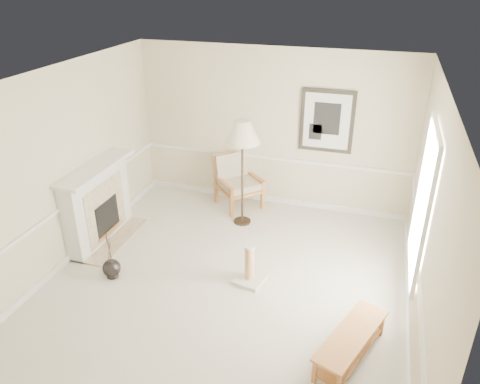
# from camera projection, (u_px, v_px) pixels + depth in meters

# --- Properties ---
(ground) EXTENTS (5.50, 5.50, 0.00)m
(ground) POSITION_uv_depth(u_px,v_px,m) (224.00, 285.00, 6.67)
(ground) COLOR silver
(ground) RESTS_ON ground
(room) EXTENTS (5.04, 5.54, 2.92)m
(room) POSITION_uv_depth(u_px,v_px,m) (234.00, 164.00, 5.88)
(room) COLOR beige
(room) RESTS_ON ground
(fireplace) EXTENTS (0.64, 1.64, 1.31)m
(fireplace) POSITION_uv_depth(u_px,v_px,m) (98.00, 204.00, 7.53)
(fireplace) COLOR white
(fireplace) RESTS_ON ground
(floor_vase) EXTENTS (0.26, 0.26, 0.77)m
(floor_vase) POSITION_uv_depth(u_px,v_px,m) (112.00, 268.00, 6.79)
(floor_vase) COLOR black
(floor_vase) RESTS_ON ground
(armchair) EXTENTS (1.06, 1.06, 0.97)m
(armchair) POSITION_uv_depth(u_px,v_px,m) (236.00, 178.00, 8.72)
(armchair) COLOR #AB6A37
(armchair) RESTS_ON ground
(floor_lamp) EXTENTS (0.68, 0.68, 1.86)m
(floor_lamp) POSITION_uv_depth(u_px,v_px,m) (242.00, 135.00, 7.58)
(floor_lamp) COLOR black
(floor_lamp) RESTS_ON ground
(bench) EXTENTS (0.79, 1.29, 0.35)m
(bench) POSITION_uv_depth(u_px,v_px,m) (351.00, 342.00, 5.35)
(bench) COLOR #AB6A37
(bench) RESTS_ON ground
(scratching_post) EXTENTS (0.49, 0.49, 0.60)m
(scratching_post) POSITION_uv_depth(u_px,v_px,m) (249.00, 270.00, 6.68)
(scratching_post) COLOR white
(scratching_post) RESTS_ON ground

